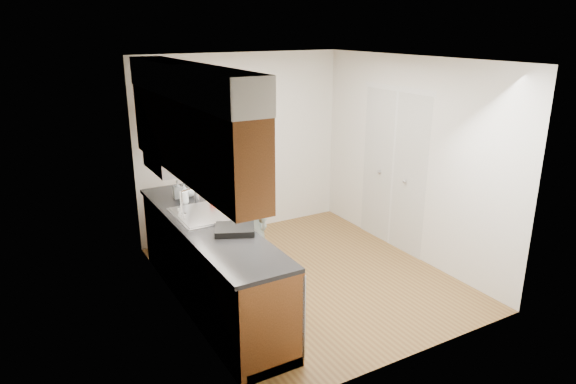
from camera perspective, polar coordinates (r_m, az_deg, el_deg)
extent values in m
plane|color=olive|center=(6.15, 2.16, -9.43)|extent=(3.50, 3.50, 0.00)
plane|color=white|center=(5.46, 2.47, 14.53)|extent=(3.50, 3.50, 0.00)
cube|color=silver|center=(5.08, -12.21, -0.54)|extent=(0.02, 3.50, 2.50)
cube|color=silver|center=(6.57, 13.50, 3.60)|extent=(0.02, 3.50, 2.50)
cube|color=silver|center=(7.18, -5.13, 5.21)|extent=(3.00, 0.02, 2.50)
cube|color=brown|center=(5.47, -8.64, -8.02)|extent=(0.60, 2.80, 0.90)
cube|color=black|center=(5.28, -9.03, -3.45)|extent=(0.63, 2.80, 0.04)
cube|color=#B2B2B7|center=(5.47, -9.63, -3.04)|extent=(0.48, 0.68, 0.14)
cube|color=#B2B2B7|center=(5.45, -9.65, -2.51)|extent=(0.52, 0.72, 0.01)
cube|color=#B2B2B7|center=(4.68, -0.15, -12.19)|extent=(0.03, 0.60, 0.80)
cube|color=brown|center=(4.98, -10.83, 6.04)|extent=(0.33, 2.80, 0.75)
cube|color=silver|center=(4.90, -11.20, 12.05)|extent=(0.35, 2.80, 0.30)
cube|color=#A5A5AA|center=(5.89, -12.73, 3.21)|extent=(0.46, 0.75, 0.16)
cube|color=silver|center=(6.84, 11.59, 2.32)|extent=(0.02, 1.22, 2.05)
cube|color=#5C5C5E|center=(6.11, -3.81, -9.54)|extent=(0.68, 1.02, 0.02)
imported|color=#88A1A5|center=(5.74, -4.00, -1.25)|extent=(0.52, 0.71, 1.85)
imported|color=silver|center=(5.79, -11.44, -0.15)|extent=(0.11, 0.11, 0.24)
imported|color=silver|center=(6.01, -12.18, 0.30)|extent=(0.10, 0.10, 0.21)
imported|color=silver|center=(6.03, -10.88, 0.14)|extent=(0.16, 0.16, 0.15)
cylinder|color=#A3231B|center=(5.76, -8.42, -0.76)|extent=(0.07, 0.07, 0.11)
cylinder|color=#A5A5AA|center=(5.86, -10.00, -0.47)|extent=(0.08, 0.08, 0.12)
cube|color=black|center=(4.95, -5.93, -4.16)|extent=(0.47, 0.44, 0.06)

